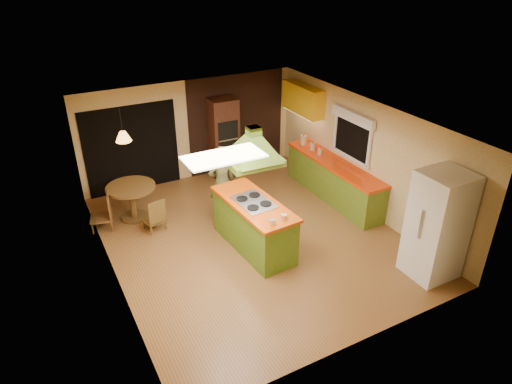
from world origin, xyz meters
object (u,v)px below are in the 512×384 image
kitchen_island (254,225)px  dining_table (132,196)px  canister_large (304,140)px  man (222,182)px  wall_oven (223,138)px  refrigerator (438,225)px

kitchen_island → dining_table: (-1.79, 2.20, 0.04)m
canister_large → kitchen_island: bearing=-139.8°
man → wall_oven: (0.91, 1.89, 0.19)m
dining_table → canister_large: canister_large is taller
wall_oven → canister_large: (1.67, -1.12, 0.02)m
kitchen_island → canister_large: size_ratio=8.79×
dining_table → wall_oven: bearing=21.7°
dining_table → kitchen_island: bearing=-50.8°
man → dining_table: 1.95m
man → wall_oven: size_ratio=0.82×
man → refrigerator: bearing=125.3°
kitchen_island → canister_large: canister_large is taller
man → canister_large: bearing=-162.7°
refrigerator → canister_large: 4.35m
man → dining_table: bearing=-25.2°
kitchen_island → canister_large: (2.53, 2.13, 0.53)m
refrigerator → wall_oven: (-1.56, 5.47, 0.02)m
man → canister_large: man is taller
dining_table → canister_large: bearing=-0.9°
kitchen_island → wall_oven: wall_oven is taller
kitchen_island → refrigerator: (2.42, -2.21, 0.49)m
wall_oven → canister_large: bearing=-32.5°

